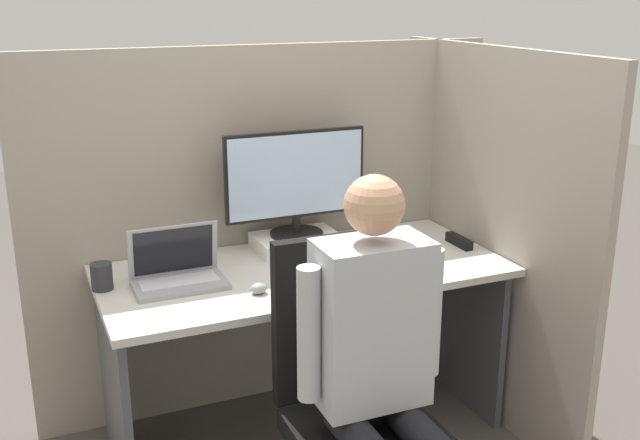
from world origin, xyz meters
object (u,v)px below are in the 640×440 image
stapler (459,241)px  person (380,358)px  monitor (296,181)px  paper_box (297,241)px  laptop (178,274)px  office_chair (354,397)px  carrot_toy (398,272)px  pen_cup (102,276)px  coffee_mug (380,227)px

stapler → person: bearing=-135.4°
monitor → stapler: 0.75m
paper_box → monitor: bearing=90.0°
person → stapler: bearing=44.6°
laptop → office_chair: bearing=-57.0°
laptop → office_chair: size_ratio=0.33×
carrot_toy → pen_cup: 1.11m
monitor → office_chair: size_ratio=0.59×
paper_box → stapler: (0.65, -0.25, -0.01)m
person → pen_cup: size_ratio=12.91×
laptop → coffee_mug: size_ratio=4.11×
monitor → pen_cup: 0.87m
laptop → stapler: (1.21, -0.03, -0.02)m
office_chair → coffee_mug: (0.54, 0.87, 0.26)m
office_chair → pen_cup: size_ratio=10.32×
laptop → coffee_mug: 0.99m
carrot_toy → pen_cup: pen_cup is taller
laptop → stapler: bearing=-1.5°
coffee_mug → pen_cup: 1.24m
paper_box → carrot_toy: bearing=-63.6°
paper_box → pen_cup: bearing=-169.9°
monitor → office_chair: 1.02m
person → coffee_mug: bearing=62.4°
paper_box → laptop: laptop is taller
monitor → coffee_mug: 0.48m
pen_cup → monitor: bearing=10.3°
monitor → carrot_toy: size_ratio=4.33×
pen_cup → office_chair: bearing=-46.1°
coffee_mug → carrot_toy: bearing=-110.0°
laptop → person: bearing=-62.5°
office_chair → person: 0.28m
carrot_toy → coffee_mug: 0.51m
monitor → laptop: 0.65m
stapler → coffee_mug: size_ratio=1.96×
laptop → person: size_ratio=0.26×
laptop → carrot_toy: bearing=-17.8°
paper_box → office_chair: size_ratio=0.34×
laptop → coffee_mug: (0.96, 0.22, -0.00)m
paper_box → stapler: size_ratio=2.20×
stapler → carrot_toy: (-0.42, -0.22, 0.00)m
monitor → carrot_toy: monitor is taller
monitor → stapler: size_ratio=3.79×
person → office_chair: bearing=90.7°
laptop → carrot_toy: 0.83m
office_chair → laptop: bearing=123.0°
laptop → office_chair: (0.42, -0.65, -0.27)m
paper_box → person: size_ratio=0.27×
paper_box → pen_cup: pen_cup is taller
office_chair → pen_cup: 1.03m
paper_box → person: bearing=-97.6°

